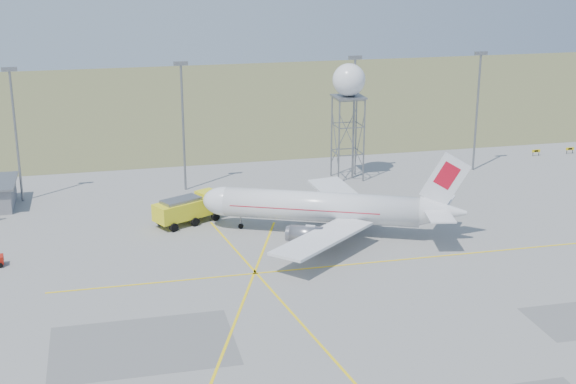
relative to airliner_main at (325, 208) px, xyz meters
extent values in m
cube|color=brown|center=(-6.13, 98.81, -3.73)|extent=(400.00, 120.00, 0.03)
cylinder|color=slate|center=(-41.13, 24.81, 6.25)|extent=(0.36, 0.36, 20.00)
cube|color=slate|center=(-41.13, 24.81, 16.45)|extent=(2.20, 0.50, 0.60)
cylinder|color=slate|center=(-16.13, 24.81, 6.25)|extent=(0.36, 0.36, 20.00)
cube|color=slate|center=(-16.13, 24.81, 16.45)|extent=(2.20, 0.50, 0.60)
cylinder|color=slate|center=(11.87, 24.81, 6.25)|extent=(0.36, 0.36, 20.00)
cube|color=slate|center=(11.87, 24.81, 16.45)|extent=(2.20, 0.50, 0.60)
cylinder|color=slate|center=(33.87, 24.81, 6.25)|extent=(0.36, 0.36, 20.00)
cube|color=slate|center=(33.87, 24.81, 16.45)|extent=(2.20, 0.50, 0.60)
cylinder|color=black|center=(48.87, 30.81, -3.35)|extent=(0.10, 0.10, 0.80)
cylinder|color=black|center=(50.07, 30.81, -3.35)|extent=(0.10, 0.10, 0.80)
cube|color=yellow|center=(49.47, 30.81, -2.80)|extent=(1.60, 0.15, 0.50)
cube|color=black|center=(49.47, 30.73, -2.80)|extent=(0.80, 0.03, 0.30)
cylinder|color=black|center=(55.87, 30.81, -3.35)|extent=(0.10, 0.10, 0.80)
cylinder|color=black|center=(57.07, 30.81, -3.35)|extent=(0.10, 0.10, 0.80)
cube|color=yellow|center=(56.47, 30.81, -2.80)|extent=(1.60, 0.15, 0.50)
cube|color=black|center=(56.47, 30.73, -2.80)|extent=(0.80, 0.03, 0.30)
cylinder|color=silver|center=(-0.56, 0.25, 0.11)|extent=(25.74, 14.33, 4.05)
ellipsoid|color=silver|center=(-12.62, 5.56, 0.11)|extent=(7.57, 6.32, 4.05)
cube|color=black|center=(-13.73, 6.05, 0.71)|extent=(2.30, 2.66, 0.99)
cone|color=silver|center=(14.27, -6.29, 0.41)|extent=(7.20, 6.16, 4.05)
cube|color=silver|center=(14.27, -6.29, 4.66)|extent=(6.06, 2.90, 7.62)
cube|color=red|center=(14.46, -6.37, 5.37)|extent=(3.33, 1.72, 3.91)
cube|color=silver|center=(15.11, -3.12, 0.92)|extent=(5.21, 6.41, 0.18)
cube|color=silver|center=(12.50, -9.05, 0.92)|extent=(5.21, 6.41, 0.18)
cube|color=silver|center=(4.50, 7.98, -0.91)|extent=(5.49, 16.39, 0.36)
cube|color=silver|center=(-2.85, -8.71, -0.91)|extent=(15.52, 14.18, 0.36)
cylinder|color=slate|center=(0.88, 6.03, -1.82)|extent=(4.83, 3.85, 2.33)
cylinder|color=slate|center=(-3.86, -4.72, -1.82)|extent=(4.83, 3.85, 2.33)
cube|color=red|center=(-2.42, 1.07, 0.21)|extent=(20.19, 11.92, 0.12)
cylinder|color=black|center=(-10.76, 4.74, -3.29)|extent=(0.94, 0.94, 0.91)
cube|color=black|center=(1.29, -0.57, -3.29)|extent=(3.38, 5.97, 0.91)
cylinder|color=slate|center=(1.29, -0.57, -2.83)|extent=(0.32, 0.32, 1.82)
cylinder|color=slate|center=(8.75, 22.66, 3.19)|extent=(0.26, 0.26, 13.86)
cylinder|color=slate|center=(13.02, 22.66, 3.19)|extent=(0.26, 0.26, 13.86)
cylinder|color=slate|center=(13.02, 26.93, 3.19)|extent=(0.26, 0.26, 13.86)
cylinder|color=slate|center=(8.75, 26.93, 3.19)|extent=(0.26, 0.26, 13.86)
cube|color=slate|center=(10.89, 24.80, 10.12)|extent=(4.87, 4.87, 0.27)
sphere|color=silver|center=(10.89, 24.80, 12.89)|extent=(5.33, 5.33, 5.33)
cube|color=yellow|center=(-17.58, 8.75, -1.56)|extent=(10.26, 7.43, 2.41)
cube|color=yellow|center=(-14.47, 10.36, -0.57)|extent=(3.74, 3.93, 1.53)
cube|color=black|center=(-13.79, 10.71, -0.46)|extent=(1.40, 2.58, 1.09)
cube|color=slate|center=(-18.56, 8.25, -0.13)|extent=(6.07, 4.84, 0.44)
camera|label=1|loc=(-28.67, -98.34, 34.30)|focal=50.00mm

